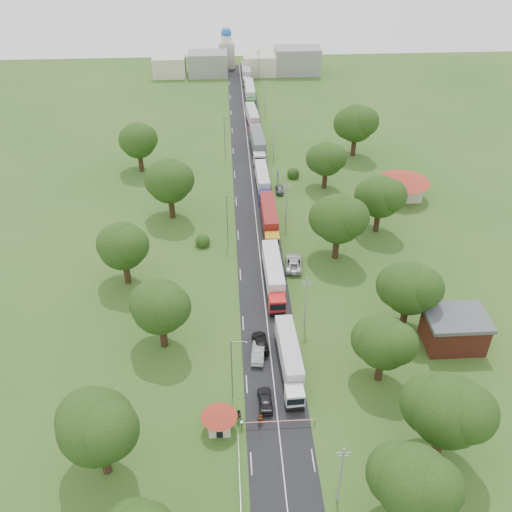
{
  "coord_description": "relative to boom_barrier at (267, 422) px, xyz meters",
  "views": [
    {
      "loc": [
        -5.32,
        -69.55,
        57.7
      ],
      "look_at": [
        -0.93,
        6.97,
        3.0
      ],
      "focal_mm": 40.0,
      "sensor_mm": 36.0,
      "label": 1
    }
  ],
  "objects": [
    {
      "name": "pedestrian_near",
      "position": [
        -0.85,
        0.5,
        0.08
      ],
      "size": [
        0.82,
        0.65,
        1.95
      ],
      "primitive_type": "imported",
      "rotation": [
        0.0,
        0.0,
        0.29
      ],
      "color": "gray",
      "rests_on": "ground"
    },
    {
      "name": "truck_2",
      "position": [
        3.65,
        44.85,
        1.3
      ],
      "size": [
        2.59,
        14.91,
        4.13
      ],
      "color": "#C78C17",
      "rests_on": "ground"
    },
    {
      "name": "house_brick",
      "position": [
        27.36,
        13.0,
        1.76
      ],
      "size": [
        8.6,
        6.6,
        5.2
      ],
      "color": "maroon",
      "rests_on": "ground"
    },
    {
      "name": "truck_7",
      "position": [
        3.05,
        129.57,
        1.25
      ],
      "size": [
        2.58,
        14.59,
        4.04
      ],
      "color": "#A5A5A5",
      "rests_on": "ground"
    },
    {
      "name": "tree_10",
      "position": [
        -13.65,
        15.16,
        6.33
      ],
      "size": [
        8.8,
        8.8,
        11.07
      ],
      "color": "#382616",
      "rests_on": "ground"
    },
    {
      "name": "pole_4",
      "position": [
        6.86,
        102.0,
        3.79
      ],
      "size": [
        1.6,
        0.24,
        9.0
      ],
      "color": "gray",
      "rests_on": "ground"
    },
    {
      "name": "house_cream",
      "position": [
        31.36,
        55.0,
        2.75
      ],
      "size": [
        10.08,
        10.08,
        5.8
      ],
      "color": "beige",
      "rests_on": "ground"
    },
    {
      "name": "boom_barrier",
      "position": [
        0.0,
        0.0,
        0.0
      ],
      "size": [
        9.22,
        0.35,
        1.18
      ],
      "color": "slate",
      "rests_on": "ground"
    },
    {
      "name": "tree_12",
      "position": [
        -14.66,
        50.17,
        6.96
      ],
      "size": [
        9.6,
        9.6,
        12.05
      ],
      "color": "#382616",
      "rests_on": "ground"
    },
    {
      "name": "truck_3",
      "position": [
        3.41,
        60.06,
        1.12
      ],
      "size": [
        2.52,
        13.65,
        3.78
      ],
      "color": "#192998",
      "rests_on": "ground"
    },
    {
      "name": "pole_5",
      "position": [
        6.86,
        130.0,
        3.79
      ],
      "size": [
        1.6,
        0.24,
        9.0
      ],
      "color": "gray",
      "rests_on": "ground"
    },
    {
      "name": "lamp_1",
      "position": [
        -3.99,
        40.0,
        4.66
      ],
      "size": [
        2.03,
        0.22,
        10.0
      ],
      "color": "slate",
      "rests_on": "ground"
    },
    {
      "name": "guard_booth",
      "position": [
        -5.84,
        -0.0,
        1.27
      ],
      "size": [
        4.4,
        4.4,
        3.45
      ],
      "color": "beige",
      "rests_on": "ground"
    },
    {
      "name": "truck_6",
      "position": [
        3.33,
        111.99,
        1.24
      ],
      "size": [
        2.5,
        14.46,
        4.01
      ],
      "color": "#235E25",
      "rests_on": "ground"
    },
    {
      "name": "pole_2",
      "position": [
        6.86,
        46.0,
        3.79
      ],
      "size": [
        1.6,
        0.24,
        9.0
      ],
      "color": "gray",
      "rests_on": "ground"
    },
    {
      "name": "truck_1",
      "position": [
        3.01,
        27.73,
        1.32
      ],
      "size": [
        2.79,
        15.08,
        4.18
      ],
      "color": "red",
      "rests_on": "ground"
    },
    {
      "name": "truck_5",
      "position": [
        3.09,
        94.17,
        1.13
      ],
      "size": [
        3.08,
        13.77,
        3.8
      ],
      "color": "#B91C39",
      "rests_on": "ground"
    },
    {
      "name": "truck_0",
      "position": [
        3.67,
        9.33,
        1.19
      ],
      "size": [
        2.88,
        14.21,
        3.93
      ],
      "color": "silver",
      "rests_on": "ground"
    },
    {
      "name": "tree_4",
      "position": [
        14.34,
        35.17,
        6.96
      ],
      "size": [
        9.6,
        9.6,
        12.05
      ],
      "color": "#382616",
      "rests_on": "ground"
    },
    {
      "name": "car_verge_near",
      "position": [
        6.86,
        32.63,
        -0.06
      ],
      "size": [
        3.4,
        6.26,
        1.67
      ],
      "primitive_type": "imported",
      "rotation": [
        0.0,
        0.0,
        3.03
      ],
      "color": "#B5B5B5",
      "rests_on": "ground"
    },
    {
      "name": "truck_4",
      "position": [
        3.45,
        77.6,
        1.41
      ],
      "size": [
        3.16,
        15.71,
        4.35
      ],
      "color": "silver",
      "rests_on": "ground"
    },
    {
      "name": "pole_1",
      "position": [
        6.86,
        18.0,
        3.79
      ],
      "size": [
        1.6,
        0.24,
        9.0
      ],
      "color": "gray",
      "rests_on": "ground"
    },
    {
      "name": "car_lane_front",
      "position": [
        -0.03,
        3.55,
        -0.13
      ],
      "size": [
        1.9,
        4.51,
        1.53
      ],
      "primitive_type": "imported",
      "rotation": [
        0.0,
        0.0,
        3.16
      ],
      "color": "black",
      "rests_on": "ground"
    },
    {
      "name": "tree_1",
      "position": [
        19.34,
        -4.83,
        6.96
      ],
      "size": [
        9.6,
        9.6,
        12.05
      ],
      "color": "#382616",
      "rests_on": "ground"
    },
    {
      "name": "pole_0",
      "position": [
        6.86,
        -10.0,
        3.79
      ],
      "size": [
        1.6,
        0.24,
        9.0
      ],
      "color": "gray",
      "rests_on": "ground"
    },
    {
      "name": "pedestrian_booth",
      "position": [
        -3.44,
        1.07,
        0.06
      ],
      "size": [
        1.16,
        1.16,
        1.89
      ],
      "primitive_type": "imported",
      "rotation": [
        0.0,
        0.0,
        -0.78
      ],
      "color": "gray",
      "rests_on": "ground"
    },
    {
      "name": "tree_6",
      "position": [
        16.35,
        60.14,
        5.7
      ],
      "size": [
        8.0,
        8.0,
        10.1
      ],
      "color": "#382616",
      "rests_on": "ground"
    },
    {
      "name": "tree_3",
      "position": [
        21.35,
        17.16,
        6.33
      ],
      "size": [
        8.8,
        8.8,
        11.07
      ],
      "color": "#382616",
      "rests_on": "ground"
    },
    {
      "name": "tree_7",
      "position": [
        25.34,
        75.17,
        6.96
      ],
      "size": [
        9.6,
        9.6,
        12.05
      ],
      "color": "#382616",
      "rests_on": "ground"
    },
    {
      "name": "car_verge_far",
      "position": [
        6.86,
        58.74,
        -0.21
      ],
      "size": [
        1.63,
        4.0,
        1.36
      ],
      "primitive_type": "imported",
      "rotation": [
        0.0,
        0.0,
        3.14
      ],
      "color": "slate",
      "rests_on": "ground"
    },
    {
      "name": "tree_0",
      "position": [
        13.35,
        -12.84,
        6.33
      ],
      "size": [
        8.8,
        8.8,
        11.07
      ],
      "color": "#382616",
      "rests_on": "ground"
    },
    {
      "name": "church",
      "position": [
        -2.64,
        143.0,
        4.5
      ],
      "size": [
        5.0,
        5.0,
        12.3
      ],
      "color": "beige",
      "rests_on": "ground"
    },
    {
      "name": "tree_11",
      "position": [
        -20.65,
        30.16,
        6.33
      ],
      "size": [
        8.8,
        8.8,
        11.07
      ],
      "color": "#382616",
      "rests_on": "ground"
    },
    {
      "name": "lamp_0",
      "position": [
        -3.99,
        5.0,
        4.66
      ],
      "size": [
        2.03,
        0.22,
        10.0
      ],
      "color": "slate",
      "rests_on": "ground"
    },
    {
      "name": "guard_rail",
      "position": [
        -3.64,
        -10.0,
        -0.89
      ],
      "size": [
        0.1,
        17.0,
        1.7
      ],
      "primitive_type": null,
      "color": "slate",
      "rests_on": "ground"
    },
    {
      "name": "car_lane_mid",
      "position": [
        -0.41,
        12.0,
        -0.09
      ],
      "size": [
        2.26,
        5.04,
        1.6
      ],
      "primitive_type": "imported",
      "rotation": [
        0.0,
        0.0,
        3.02
      ],
      "color": "gray",
      "rests_on": "ground"
    },
    {
      "name": "distant_town",
      "position": [
        2.04,
        135.0,
        2.6
      ],
      "size": [
        52.0,
        8.0,
        8.0
      ],
      "color": "gray",
      "rests_on": "ground"
    },
    {
      "name": "ground",
      "position": [
        1.36,
        25.0,
        -0.89
      ],
      "size": [
        260.0,
        260.0,
        0.0
      ],
      "primitive_type": "plane",
      "color": "#29521B",
      "rests_on": "ground"
    },
    {
      "name": "info_sign",
      "position": [
        6.56,
        60.0,
        2.11
      ],
      "size": [
        0.12,
        3.1,
        4.1
      ],
      "color": "slate",
      "rests_on": "ground"
    },
    {
      "name": "tree_9",
      "position": [
        -18.66,
        -4.83,
        6.96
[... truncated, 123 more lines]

